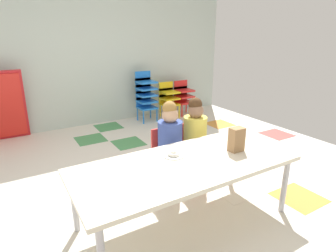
# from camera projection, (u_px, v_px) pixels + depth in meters

# --- Properties ---
(ground_plane) EXTENTS (6.12, 5.23, 0.02)m
(ground_plane) POSITION_uv_depth(u_px,v_px,m) (140.00, 194.00, 2.89)
(ground_plane) COLOR silver
(back_wall) EXTENTS (6.12, 0.10, 2.72)m
(back_wall) POSITION_uv_depth(u_px,v_px,m) (69.00, 47.00, 4.58)
(back_wall) COLOR #B2C1B7
(back_wall) RESTS_ON ground_plane
(craft_table) EXTENTS (1.86, 0.83, 0.57)m
(craft_table) POSITION_uv_depth(u_px,v_px,m) (186.00, 167.00, 2.31)
(craft_table) COLOR beige
(craft_table) RESTS_ON ground_plane
(seated_child_near_camera) EXTENTS (0.32, 0.31, 0.92)m
(seated_child_near_camera) POSITION_uv_depth(u_px,v_px,m) (170.00, 135.00, 2.93)
(seated_child_near_camera) COLOR red
(seated_child_near_camera) RESTS_ON ground_plane
(seated_child_middle_seat) EXTENTS (0.32, 0.31, 0.92)m
(seated_child_middle_seat) POSITION_uv_depth(u_px,v_px,m) (195.00, 130.00, 3.09)
(seated_child_middle_seat) COLOR red
(seated_child_middle_seat) RESTS_ON ground_plane
(kid_chair_blue_stack) EXTENTS (0.32, 0.30, 0.92)m
(kid_chair_blue_stack) POSITION_uv_depth(u_px,v_px,m) (146.00, 94.00, 5.14)
(kid_chair_blue_stack) COLOR blue
(kid_chair_blue_stack) RESTS_ON ground_plane
(kid_chair_yellow_stack) EXTENTS (0.32, 0.30, 0.68)m
(kid_chair_yellow_stack) POSITION_uv_depth(u_px,v_px,m) (169.00, 97.00, 5.42)
(kid_chair_yellow_stack) COLOR yellow
(kid_chair_yellow_stack) RESTS_ON ground_plane
(kid_chair_red_stack) EXTENTS (0.32, 0.30, 0.68)m
(kid_chair_red_stack) POSITION_uv_depth(u_px,v_px,m) (183.00, 95.00, 5.58)
(kid_chair_red_stack) COLOR red
(kid_chair_red_stack) RESTS_ON ground_plane
(paper_bag_brown) EXTENTS (0.13, 0.09, 0.22)m
(paper_bag_brown) POSITION_uv_depth(u_px,v_px,m) (237.00, 139.00, 2.49)
(paper_bag_brown) COLOR #9E754C
(paper_bag_brown) RESTS_ON craft_table
(paper_plate_near_edge) EXTENTS (0.18, 0.18, 0.01)m
(paper_plate_near_edge) POSITION_uv_depth(u_px,v_px,m) (174.00, 156.00, 2.41)
(paper_plate_near_edge) COLOR white
(paper_plate_near_edge) RESTS_ON craft_table
(donut_powdered_on_plate) EXTENTS (0.11, 0.11, 0.03)m
(donut_powdered_on_plate) POSITION_uv_depth(u_px,v_px,m) (174.00, 154.00, 2.41)
(donut_powdered_on_plate) COLOR white
(donut_powdered_on_plate) RESTS_ON craft_table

